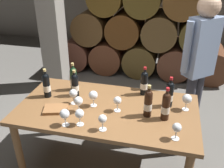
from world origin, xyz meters
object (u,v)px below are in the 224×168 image
wine_bottle_1 (144,83)px  sommelier_presenting (200,59)px  wine_bottle_0 (47,85)px  wine_glass_2 (78,101)px  dining_table (107,115)px  wine_glass_4 (93,95)px  wine_bottle_5 (75,85)px  wine_glass_8 (73,94)px  wine_glass_0 (80,114)px  wine_glass_5 (177,128)px  wine_bottle_4 (166,106)px  wine_bottle_6 (169,94)px  wine_glass_7 (103,119)px  wine_bottle_2 (74,78)px  tasting_notebook (56,109)px  wine_glass_1 (117,101)px  wine_bottle_3 (148,103)px  wine_glass_3 (187,99)px  wine_glass_6 (65,114)px

wine_bottle_1 → sommelier_presenting: 0.70m
wine_bottle_0 → wine_glass_2: size_ratio=1.96×
dining_table → wine_glass_4: 0.24m
wine_bottle_5 → wine_glass_8: size_ratio=1.86×
wine_glass_0 → wine_glass_5: (0.80, 0.00, -0.00)m
wine_bottle_4 → wine_bottle_5: bearing=167.6°
wine_glass_5 → wine_bottle_5: bearing=155.8°
wine_bottle_5 → wine_bottle_6: bearing=1.3°
wine_glass_4 → wine_glass_7: 0.39m
wine_glass_5 → wine_bottle_2: bearing=152.0°
wine_glass_5 → sommelier_presenting: size_ratio=0.09×
wine_glass_0 → sommelier_presenting: bearing=46.6°
wine_glass_2 → wine_glass_0: bearing=-66.8°
wine_glass_0 → tasting_notebook: size_ratio=0.69×
wine_bottle_6 → wine_glass_4: bearing=-167.0°
wine_bottle_2 → wine_bottle_5: 0.13m
wine_bottle_2 → wine_glass_5: wine_bottle_2 is taller
wine_glass_8 → tasting_notebook: 0.22m
dining_table → wine_bottle_1: bearing=48.0°
wine_bottle_5 → wine_glass_0: (0.22, -0.46, -0.02)m
wine_bottle_5 → wine_bottle_6: (0.93, 0.02, 0.01)m
dining_table → wine_glass_2: bearing=-151.4°
wine_bottle_2 → wine_bottle_6: 1.00m
wine_bottle_2 → wine_glass_8: (0.10, -0.27, -0.02)m
wine_glass_1 → wine_glass_2: bearing=-164.2°
wine_bottle_4 → wine_glass_1: (-0.43, 0.03, -0.03)m
wine_bottle_1 → wine_glass_5: size_ratio=2.06×
sommelier_presenting → wine_bottle_2: bearing=-159.0°
wine_bottle_0 → dining_table: bearing=-5.2°
sommelier_presenting → wine_bottle_3: bearing=-120.3°
wine_glass_3 → tasting_notebook: bearing=-165.7°
dining_table → wine_glass_0: wine_glass_0 is taller
wine_glass_2 → sommelier_presenting: sommelier_presenting is taller
tasting_notebook → dining_table: bearing=3.0°
wine_bottle_3 → wine_glass_2: 0.63m
wine_bottle_4 → wine_glass_3: (0.18, 0.19, -0.02)m
dining_table → wine_bottle_2: wine_bottle_2 is taller
wine_glass_0 → wine_glass_5: wine_glass_0 is taller
wine_glass_1 → wine_bottle_3: bearing=-2.5°
wine_bottle_5 → wine_glass_3: 1.09m
wine_bottle_0 → wine_glass_7: 0.80m
dining_table → sommelier_presenting: sommelier_presenting is taller
dining_table → wine_glass_8: (-0.33, -0.01, 0.20)m
wine_bottle_4 → wine_glass_8: bearing=176.7°
wine_glass_5 → wine_glass_6: bearing=-177.5°
wine_bottle_2 → wine_bottle_5: (0.06, -0.11, -0.01)m
wine_bottle_3 → wine_glass_7: wine_bottle_3 is taller
wine_bottle_4 → sommelier_presenting: bearing=69.0°
wine_bottle_5 → wine_bottle_1: bearing=16.0°
wine_bottle_6 → wine_glass_0: bearing=-146.3°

